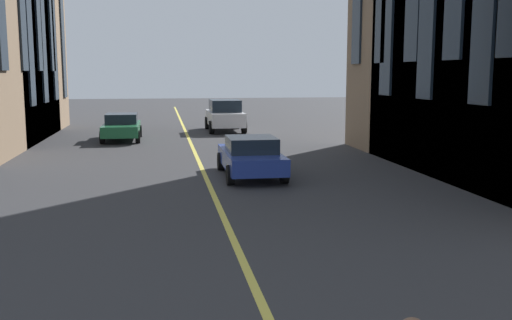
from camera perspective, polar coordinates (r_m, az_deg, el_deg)
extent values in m
cube|color=#D8C64C|center=(21.04, -5.10, -1.14)|extent=(80.00, 0.16, 0.01)
cube|color=silver|center=(35.49, -3.02, 4.06)|extent=(4.70, 1.95, 0.80)
cube|color=#19232D|center=(35.44, -3.03, 5.27)|extent=(2.58, 1.72, 0.70)
cylinder|color=black|center=(36.97, -4.72, 3.60)|extent=(0.76, 0.27, 0.76)
cylinder|color=black|center=(37.17, -1.84, 3.65)|extent=(0.76, 0.27, 0.76)
cylinder|color=black|center=(33.89, -4.31, 3.16)|extent=(0.76, 0.27, 0.76)
cylinder|color=black|center=(34.10, -1.17, 3.22)|extent=(0.76, 0.27, 0.76)
cube|color=#1E6038|center=(31.45, -12.84, 2.95)|extent=(4.40, 1.80, 0.55)
cube|color=#19232D|center=(31.63, -12.85, 3.94)|extent=(1.85, 1.58, 0.50)
cylinder|color=black|center=(29.99, -11.35, 2.21)|extent=(0.64, 0.22, 0.64)
cylinder|color=black|center=(30.11, -14.64, 2.13)|extent=(0.64, 0.22, 0.64)
cylinder|color=black|center=(32.88, -11.17, 2.76)|extent=(0.64, 0.22, 0.64)
cylinder|color=black|center=(32.99, -14.17, 2.68)|extent=(0.64, 0.22, 0.64)
cube|color=navy|center=(19.99, -0.53, 0.10)|extent=(4.40, 1.80, 0.55)
cube|color=#19232D|center=(19.70, -0.44, 1.52)|extent=(1.85, 1.58, 0.50)
cylinder|color=black|center=(21.35, -3.42, -0.13)|extent=(0.64, 0.22, 0.64)
cylinder|color=black|center=(21.59, 1.15, -0.02)|extent=(0.64, 0.22, 0.64)
cylinder|color=black|center=(18.50, -2.50, -1.46)|extent=(0.64, 0.22, 0.64)
cylinder|color=black|center=(18.78, 2.75, -1.31)|extent=(0.64, 0.22, 0.64)
cube|color=#19232D|center=(33.62, -20.05, 14.11)|extent=(1.10, 0.10, 10.37)
cube|color=#19232D|center=(36.85, -19.08, 13.62)|extent=(1.10, 0.10, 10.37)
cube|color=#19232D|center=(40.09, -18.27, 13.20)|extent=(1.10, 0.10, 10.37)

